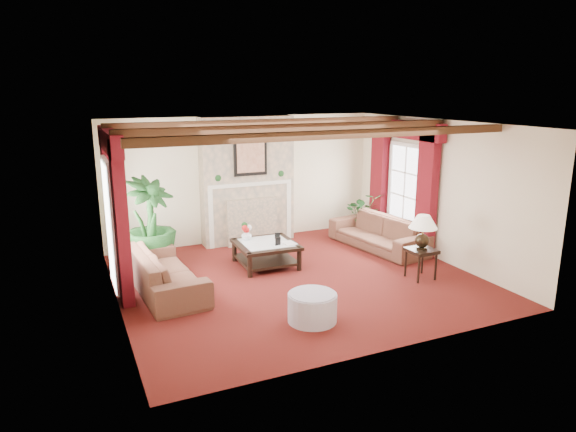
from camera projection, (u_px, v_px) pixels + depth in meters
name	position (u px, v px, depth m)	size (l,w,h in m)	color
floor	(298.00, 279.00, 9.02)	(6.00, 6.00, 0.00)	#480F0C
ceiling	(298.00, 124.00, 8.36)	(6.00, 6.00, 0.00)	white
back_wall	(244.00, 179.00, 11.12)	(6.00, 0.02, 2.70)	beige
left_wall	(112.00, 223.00, 7.50)	(0.02, 5.50, 2.70)	beige
right_wall	(439.00, 190.00, 9.87)	(0.02, 5.50, 2.70)	beige
ceiling_beams	(298.00, 128.00, 8.37)	(6.00, 3.00, 0.12)	#3B2212
fireplace	(246.00, 116.00, 10.62)	(2.00, 0.52, 2.70)	tan
french_door_left	(104.00, 161.00, 8.21)	(0.10, 1.10, 2.16)	white
french_door_right	(408.00, 145.00, 10.56)	(0.10, 1.10, 2.16)	white
curtains_left	(109.00, 134.00, 8.15)	(0.20, 2.40, 2.55)	#560B10
curtains_right	(405.00, 124.00, 10.41)	(0.20, 2.40, 2.55)	#560B10
sofa_left	(164.00, 265.00, 8.42)	(0.83, 2.33, 0.89)	#380F18
sofa_right	(378.00, 228.00, 10.68)	(1.00, 2.33, 0.88)	#380F18
potted_palm	(151.00, 242.00, 9.56)	(1.75, 1.93, 0.95)	black
small_plant	(364.00, 218.00, 11.69)	(1.13, 1.20, 0.78)	black
coffee_table	(266.00, 254.00, 9.66)	(1.09, 1.09, 0.45)	black
side_table	(421.00, 264.00, 9.01)	(0.46, 0.46, 0.54)	black
ottoman	(312.00, 308.00, 7.36)	(0.71, 0.71, 0.41)	#ACA3B9
table_lamp	(423.00, 232.00, 8.87)	(0.49, 0.49, 0.63)	black
flower_vase	(247.00, 235.00, 9.78)	(0.25, 0.25, 0.19)	silver
book	(284.00, 237.00, 9.46)	(0.22, 0.04, 0.30)	black
photo_frame_a	(278.00, 242.00, 9.42)	(0.12, 0.02, 0.16)	black
photo_frame_b	(277.00, 236.00, 9.82)	(0.10, 0.02, 0.13)	black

